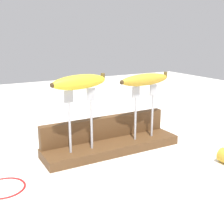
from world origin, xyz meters
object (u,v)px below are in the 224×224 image
(banana_raised_left, at_px, (80,82))
(fork_fallen_near, at_px, (117,164))
(banana_raised_right, at_px, (145,80))
(fork_stand_right, at_px, (144,107))
(wire_coil, at_px, (4,187))
(fork_stand_left, at_px, (81,115))

(banana_raised_left, relative_size, fork_fallen_near, 0.99)
(banana_raised_left, bearing_deg, banana_raised_right, 0.00)
(fork_stand_right, distance_m, wire_coil, 0.48)
(fork_stand_left, bearing_deg, wire_coil, -164.93)
(fork_stand_left, relative_size, fork_stand_right, 1.05)
(wire_coil, bearing_deg, fork_stand_left, 15.07)
(fork_stand_left, xyz_separation_m, fork_fallen_near, (0.07, -0.09, -0.14))
(fork_stand_left, height_order, fork_fallen_near, fork_stand_left)
(banana_raised_left, relative_size, wire_coil, 1.71)
(fork_stand_right, relative_size, banana_raised_right, 0.90)
(banana_raised_right, relative_size, fork_fallen_near, 1.08)
(fork_stand_right, xyz_separation_m, fork_fallen_near, (-0.15, -0.09, -0.13))
(fork_stand_right, height_order, banana_raised_left, banana_raised_left)
(fork_stand_right, distance_m, fork_fallen_near, 0.22)
(fork_stand_right, distance_m, banana_raised_left, 0.25)
(wire_coil, bearing_deg, banana_raised_right, 7.84)
(fork_stand_right, bearing_deg, fork_fallen_near, -150.15)
(banana_raised_left, xyz_separation_m, banana_raised_right, (0.22, 0.00, -0.01))
(banana_raised_right, bearing_deg, fork_fallen_near, -150.14)
(fork_stand_left, bearing_deg, banana_raised_left, -170.79)
(fork_stand_right, height_order, banana_raised_right, banana_raised_right)
(banana_raised_right, xyz_separation_m, fork_fallen_near, (-0.15, -0.09, -0.22))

